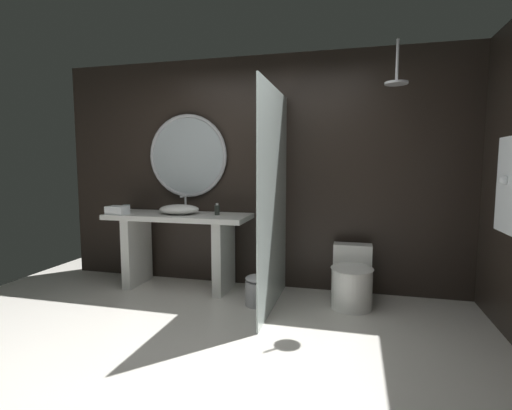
{
  "coord_description": "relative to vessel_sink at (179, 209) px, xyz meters",
  "views": [
    {
      "loc": [
        1.08,
        -2.41,
        1.41
      ],
      "look_at": [
        0.24,
        0.87,
        1.05
      ],
      "focal_mm": 27.03,
      "sensor_mm": 36.0,
      "label": 1
    }
  ],
  "objects": [
    {
      "name": "vessel_sink",
      "position": [
        0.0,
        0.0,
        0.0
      ],
      "size": [
        0.45,
        0.37,
        0.2
      ],
      "color": "white",
      "rests_on": "vanity_counter"
    },
    {
      "name": "shower_glass_panel",
      "position": [
        1.15,
        -0.32,
        0.16
      ],
      "size": [
        0.02,
        1.29,
        2.12
      ],
      "primitive_type": "cube",
      "color": "silver",
      "rests_on": "ground_plane"
    },
    {
      "name": "toilet",
      "position": [
        1.9,
        -0.08,
        -0.64
      ],
      "size": [
        0.41,
        0.6,
        0.58
      ],
      "color": "white",
      "rests_on": "ground_plane"
    },
    {
      "name": "tumbler_cup",
      "position": [
        -0.66,
        -0.01,
        -0.01
      ],
      "size": [
        0.08,
        0.08,
        0.09
      ],
      "primitive_type": "cylinder",
      "color": "silver",
      "rests_on": "vanity_counter"
    },
    {
      "name": "folded_hand_towel",
      "position": [
        -0.66,
        -0.19,
        -0.01
      ],
      "size": [
        0.23,
        0.17,
        0.09
      ],
      "primitive_type": "cube",
      "rotation": [
        0.0,
        0.0,
        -0.05
      ],
      "color": "white",
      "rests_on": "vanity_counter"
    },
    {
      "name": "ground_plane",
      "position": [
        0.82,
        -1.53,
        -0.9
      ],
      "size": [
        5.76,
        5.76,
        0.0
      ],
      "primitive_type": "plane",
      "color": "silver"
    },
    {
      "name": "vanity_counter",
      "position": [
        -0.01,
        0.01,
        -0.34
      ],
      "size": [
        1.61,
        0.59,
        0.85
      ],
      "color": "silver",
      "rests_on": "ground_plane"
    },
    {
      "name": "round_wall_mirror",
      "position": [
        -0.01,
        0.28,
        0.6
      ],
      "size": [
        0.97,
        0.04,
        0.97
      ],
      "color": "#B7B7BC"
    },
    {
      "name": "rain_shower_head",
      "position": [
        2.23,
        -0.22,
        1.26
      ],
      "size": [
        0.2,
        0.2,
        0.39
      ],
      "color": "#B7B7BC"
    },
    {
      "name": "back_wall_panel",
      "position": [
        0.82,
        0.37,
        0.4
      ],
      "size": [
        4.8,
        0.1,
        2.6
      ],
      "primitive_type": "cube",
      "color": "black",
      "rests_on": "ground_plane"
    },
    {
      "name": "soap_dispenser",
      "position": [
        0.44,
        0.03,
        0.0
      ],
      "size": [
        0.06,
        0.06,
        0.13
      ],
      "color": "#282D28",
      "rests_on": "vanity_counter"
    },
    {
      "name": "waste_bin",
      "position": [
        0.98,
        -0.32,
        -0.74
      ],
      "size": [
        0.24,
        0.24,
        0.31
      ],
      "color": "#B7B7BC",
      "rests_on": "ground_plane"
    }
  ]
}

